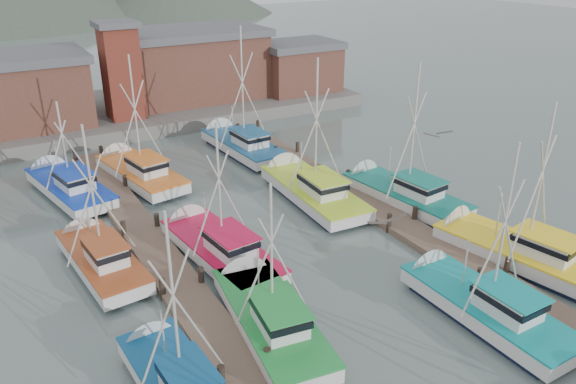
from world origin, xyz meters
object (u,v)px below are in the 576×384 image
lookout_tower (121,70)px  boat_12 (137,171)px  boat_4 (267,314)px  boat_8 (216,247)px

lookout_tower → boat_12: lookout_tower is taller
boat_4 → boat_12: (-0.10, 19.87, 0.01)m
boat_8 → boat_12: (-0.55, 13.10, 0.01)m
lookout_tower → boat_8: 26.11m
lookout_tower → boat_12: size_ratio=0.84×
boat_8 → boat_12: size_ratio=0.96×
boat_4 → boat_8: 6.79m
boat_12 → lookout_tower: bearing=67.7°
lookout_tower → boat_12: (-2.70, -12.46, -4.87)m
boat_12 → boat_8: bearing=-97.7°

